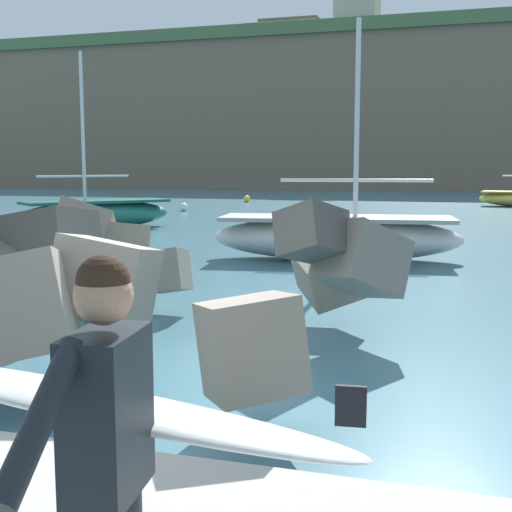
{
  "coord_description": "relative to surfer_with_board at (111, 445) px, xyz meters",
  "views": [
    {
      "loc": [
        2.84,
        -6.13,
        2.32
      ],
      "look_at": [
        0.83,
        0.5,
        1.4
      ],
      "focal_mm": 47.65,
      "sensor_mm": 36.0,
      "label": 1
    }
  ],
  "objects": [
    {
      "name": "station_building_west",
      "position": [
        -23.02,
        85.33,
        16.84
      ],
      "size": [
        6.3,
        5.87,
        4.33
      ],
      "color": "silver",
      "rests_on": "headland_bluff"
    },
    {
      "name": "headland_bluff",
      "position": [
        -8.83,
        80.74,
        6.72
      ],
      "size": [
        101.7,
        37.24,
        15.94
      ],
      "color": "#756651",
      "rests_on": "ground"
    },
    {
      "name": "boat_near_right",
      "position": [
        -1.73,
        14.42,
        -0.69
      ],
      "size": [
        6.37,
        2.73,
        5.81
      ],
      "color": "beige",
      "rests_on": "ground"
    },
    {
      "name": "station_building_east",
      "position": [
        -9.9,
        70.77,
        17.55
      ],
      "size": [
        4.44,
        5.12,
        5.75
      ],
      "color": "#B2ADA3",
      "rests_on": "headland_bluff"
    },
    {
      "name": "station_building_central",
      "position": [
        -20.09,
        84.58,
        16.91
      ],
      "size": [
        7.48,
        7.07,
        4.46
      ],
      "color": "beige",
      "rests_on": "headland_bluff"
    },
    {
      "name": "mooring_buoy_inner",
      "position": [
        -12.17,
        39.95,
        -1.06
      ],
      "size": [
        0.44,
        0.44,
        0.44
      ],
      "color": "yellow",
      "rests_on": "ground"
    },
    {
      "name": "ground_plane",
      "position": [
        -1.61,
        3.96,
        -1.28
      ],
      "size": [
        400.0,
        400.0,
        0.0
      ],
      "primitive_type": "plane",
      "color": "#42707F"
    },
    {
      "name": "mooring_buoy_middle",
      "position": [
        -12.59,
        30.44,
        -1.06
      ],
      "size": [
        0.44,
        0.44,
        0.44
      ],
      "color": "silver",
      "rests_on": "ground"
    },
    {
      "name": "breakwater_jetty",
      "position": [
        -1.53,
        5.5,
        -0.2
      ],
      "size": [
        28.4,
        6.17,
        2.73
      ],
      "color": "#3D3A38",
      "rests_on": "ground"
    },
    {
      "name": "boat_near_centre",
      "position": [
        -11.72,
        20.15,
        -0.69
      ],
      "size": [
        4.92,
        5.65,
        6.39
      ],
      "color": "#1E6656",
      "rests_on": "ground"
    },
    {
      "name": "surfer_with_board",
      "position": [
        0.0,
        0.0,
        0.0
      ],
      "size": [
        2.12,
        1.25,
        1.78
      ],
      "color": "black",
      "rests_on": "walkway_path"
    }
  ]
}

